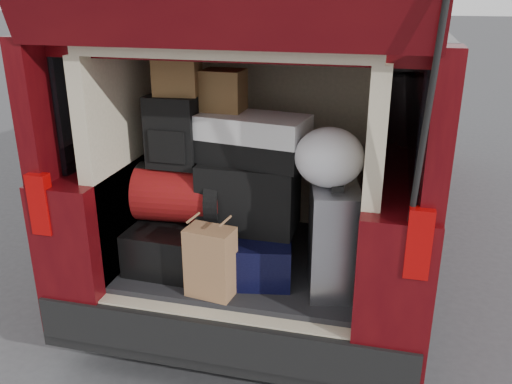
{
  "coord_description": "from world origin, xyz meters",
  "views": [
    {
      "loc": [
        0.7,
        -2.38,
        1.98
      ],
      "look_at": [
        0.05,
        0.2,
        0.97
      ],
      "focal_mm": 38.0,
      "sensor_mm": 36.0,
      "label": 1
    }
  ],
  "objects_px": {
    "navy_hardshell": "(252,250)",
    "backpack": "(173,132)",
    "silver_roller": "(333,238)",
    "black_soft_case": "(249,196)",
    "black_hardshell": "(180,239)",
    "red_duffel": "(181,194)",
    "twotone_duffel": "(253,139)",
    "kraft_bag": "(211,262)"
  },
  "relations": [
    {
      "from": "kraft_bag",
      "to": "twotone_duffel",
      "type": "height_order",
      "value": "twotone_duffel"
    },
    {
      "from": "navy_hardshell",
      "to": "black_hardshell",
      "type": "bearing_deg",
      "value": 167.0
    },
    {
      "from": "twotone_duffel",
      "to": "backpack",
      "type": "bearing_deg",
      "value": -164.51
    },
    {
      "from": "black_hardshell",
      "to": "navy_hardshell",
      "type": "bearing_deg",
      "value": -0.51
    },
    {
      "from": "kraft_bag",
      "to": "twotone_duffel",
      "type": "bearing_deg",
      "value": 79.3
    },
    {
      "from": "black_hardshell",
      "to": "red_duffel",
      "type": "relative_size",
      "value": 1.24
    },
    {
      "from": "red_duffel",
      "to": "black_hardshell",
      "type": "bearing_deg",
      "value": -161.01
    },
    {
      "from": "navy_hardshell",
      "to": "twotone_duffel",
      "type": "bearing_deg",
      "value": 85.84
    },
    {
      "from": "black_hardshell",
      "to": "silver_roller",
      "type": "distance_m",
      "value": 0.87
    },
    {
      "from": "backpack",
      "to": "twotone_duffel",
      "type": "xyz_separation_m",
      "value": [
        0.42,
        0.04,
        -0.02
      ]
    },
    {
      "from": "navy_hardshell",
      "to": "backpack",
      "type": "xyz_separation_m",
      "value": [
        -0.43,
        0.02,
        0.62
      ]
    },
    {
      "from": "backpack",
      "to": "twotone_duffel",
      "type": "relative_size",
      "value": 0.69
    },
    {
      "from": "twotone_duffel",
      "to": "navy_hardshell",
      "type": "bearing_deg",
      "value": -74.22
    },
    {
      "from": "navy_hardshell",
      "to": "red_duffel",
      "type": "bearing_deg",
      "value": 165.62
    },
    {
      "from": "silver_roller",
      "to": "twotone_duffel",
      "type": "relative_size",
      "value": 1.0
    },
    {
      "from": "navy_hardshell",
      "to": "kraft_bag",
      "type": "distance_m",
      "value": 0.33
    },
    {
      "from": "navy_hardshell",
      "to": "silver_roller",
      "type": "xyz_separation_m",
      "value": [
        0.44,
        -0.08,
        0.16
      ]
    },
    {
      "from": "silver_roller",
      "to": "navy_hardshell",
      "type": "bearing_deg",
      "value": 157.75
    },
    {
      "from": "red_duffel",
      "to": "kraft_bag",
      "type": "bearing_deg",
      "value": -54.73
    },
    {
      "from": "black_hardshell",
      "to": "red_duffel",
      "type": "xyz_separation_m",
      "value": [
        0.02,
        0.01,
        0.27
      ]
    },
    {
      "from": "navy_hardshell",
      "to": "black_soft_case",
      "type": "height_order",
      "value": "black_soft_case"
    },
    {
      "from": "backpack",
      "to": "twotone_duffel",
      "type": "height_order",
      "value": "backpack"
    },
    {
      "from": "black_hardshell",
      "to": "twotone_duffel",
      "type": "distance_m",
      "value": 0.72
    },
    {
      "from": "black_soft_case",
      "to": "red_duffel",
      "type": "bearing_deg",
      "value": -176.59
    },
    {
      "from": "navy_hardshell",
      "to": "red_duffel",
      "type": "distance_m",
      "value": 0.49
    },
    {
      "from": "kraft_bag",
      "to": "red_duffel",
      "type": "bearing_deg",
      "value": 137.95
    },
    {
      "from": "silver_roller",
      "to": "black_soft_case",
      "type": "relative_size",
      "value": 1.08
    },
    {
      "from": "black_hardshell",
      "to": "twotone_duffel",
      "type": "height_order",
      "value": "twotone_duffel"
    },
    {
      "from": "black_hardshell",
      "to": "backpack",
      "type": "xyz_separation_m",
      "value": [
        -0.01,
        0.01,
        0.61
      ]
    },
    {
      "from": "black_hardshell",
      "to": "backpack",
      "type": "height_order",
      "value": "backpack"
    },
    {
      "from": "red_duffel",
      "to": "backpack",
      "type": "height_order",
      "value": "backpack"
    },
    {
      "from": "silver_roller",
      "to": "red_duffel",
      "type": "distance_m",
      "value": 0.85
    },
    {
      "from": "black_hardshell",
      "to": "kraft_bag",
      "type": "bearing_deg",
      "value": -45.26
    },
    {
      "from": "silver_roller",
      "to": "kraft_bag",
      "type": "height_order",
      "value": "silver_roller"
    },
    {
      "from": "navy_hardshell",
      "to": "backpack",
      "type": "height_order",
      "value": "backpack"
    },
    {
      "from": "twotone_duffel",
      "to": "black_hardshell",
      "type": "bearing_deg",
      "value": -163.68
    },
    {
      "from": "kraft_bag",
      "to": "red_duffel",
      "type": "height_order",
      "value": "red_duffel"
    },
    {
      "from": "silver_roller",
      "to": "kraft_bag",
      "type": "relative_size",
      "value": 1.54
    },
    {
      "from": "backpack",
      "to": "red_duffel",
      "type": "bearing_deg",
      "value": 8.18
    },
    {
      "from": "navy_hardshell",
      "to": "black_soft_case",
      "type": "xyz_separation_m",
      "value": [
        -0.03,
        0.05,
        0.29
      ]
    },
    {
      "from": "red_duffel",
      "to": "black_soft_case",
      "type": "height_order",
      "value": "black_soft_case"
    },
    {
      "from": "kraft_bag",
      "to": "black_soft_case",
      "type": "relative_size",
      "value": 0.7
    }
  ]
}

